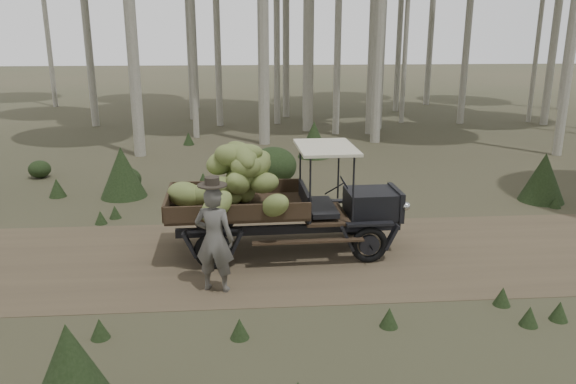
{
  "coord_description": "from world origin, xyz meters",
  "views": [
    {
      "loc": [
        -2.74,
        -9.77,
        4.11
      ],
      "look_at": [
        -1.95,
        0.31,
        1.18
      ],
      "focal_mm": 35.0,
      "sensor_mm": 36.0,
      "label": 1
    }
  ],
  "objects": [
    {
      "name": "ground",
      "position": [
        0.0,
        0.0,
        0.0
      ],
      "size": [
        120.0,
        120.0,
        0.0
      ],
      "primitive_type": "plane",
      "color": "#473D2B",
      "rests_on": "ground"
    },
    {
      "name": "dirt_track",
      "position": [
        0.0,
        0.0,
        0.0
      ],
      "size": [
        70.0,
        4.0,
        0.01
      ],
      "primitive_type": "cube",
      "color": "brown",
      "rests_on": "ground"
    },
    {
      "name": "banana_truck",
      "position": [
        -2.47,
        0.29,
        1.28
      ],
      "size": [
        4.6,
        2.19,
        2.22
      ],
      "rotation": [
        0.0,
        0.0,
        0.03
      ],
      "color": "black",
      "rests_on": "ground"
    },
    {
      "name": "farmer",
      "position": [
        -3.26,
        -1.3,
        0.91
      ],
      "size": [
        0.73,
        0.58,
        1.92
      ],
      "rotation": [
        0.0,
        0.0,
        2.86
      ],
      "color": "#585550",
      "rests_on": "ground"
    },
    {
      "name": "undergrowth",
      "position": [
        0.11,
        -1.11,
        0.55
      ],
      "size": [
        23.09,
        23.93,
        1.39
      ],
      "color": "#233319",
      "rests_on": "ground"
    }
  ]
}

